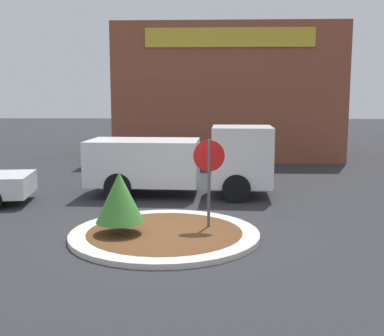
# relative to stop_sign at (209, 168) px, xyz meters

# --- Properties ---
(ground_plane) EXTENTS (120.00, 120.00, 0.00)m
(ground_plane) POSITION_rel_stop_sign_xyz_m (-1.02, -0.50, -1.56)
(ground_plane) COLOR #2D2D30
(traffic_island) EXTENTS (4.41, 4.41, 0.12)m
(traffic_island) POSITION_rel_stop_sign_xyz_m (-1.02, -0.50, -1.50)
(traffic_island) COLOR beige
(traffic_island) RESTS_ON ground_plane
(stop_sign) EXTENTS (0.75, 0.07, 2.23)m
(stop_sign) POSITION_rel_stop_sign_xyz_m (0.00, 0.00, 0.00)
(stop_sign) COLOR #4C4C51
(stop_sign) RESTS_ON ground_plane
(island_shrub) EXTENTS (1.10, 1.10, 1.42)m
(island_shrub) POSITION_rel_stop_sign_xyz_m (-2.02, -0.69, -0.59)
(island_shrub) COLOR brown
(island_shrub) RESTS_ON traffic_island
(utility_truck) EXTENTS (6.02, 2.33, 2.28)m
(utility_truck) POSITION_rel_stop_sign_xyz_m (-0.89, 4.25, -0.38)
(utility_truck) COLOR white
(utility_truck) RESTS_ON ground_plane
(storefront_building) EXTENTS (11.40, 6.07, 6.79)m
(storefront_building) POSITION_rel_stop_sign_xyz_m (0.86, 14.96, 1.84)
(storefront_building) COLOR brown
(storefront_building) RESTS_ON ground_plane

